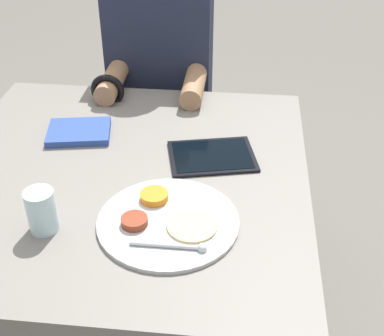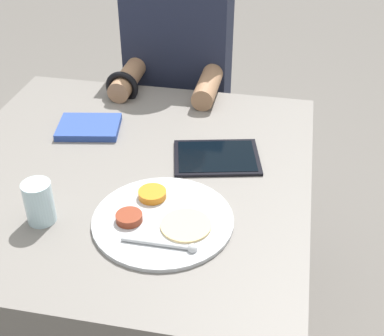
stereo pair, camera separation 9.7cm
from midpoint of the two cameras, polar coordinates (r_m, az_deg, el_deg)
The scene contains 6 objects.
dining_table at distance 1.64m, azimuth -8.26°, elevation -10.72°, with size 0.97×0.99×0.71m.
thali_tray at distance 1.23m, azimuth -4.93°, elevation -5.69°, with size 0.33×0.33×0.03m.
red_notebook at distance 1.59m, azimuth -13.68°, elevation 3.67°, with size 0.20×0.17×0.02m.
tablet_device at distance 1.45m, azimuth 0.25°, elevation 1.23°, with size 0.26×0.22×0.01m.
person_diner at distance 2.03m, azimuth -4.49°, elevation 7.06°, with size 0.37×0.42×1.21m.
drinking_glass at distance 1.24m, azimuth -17.93°, elevation -4.44°, with size 0.07×0.07×0.10m.
Camera 1 is at (0.30, -1.12, 1.51)m, focal length 50.00 mm.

